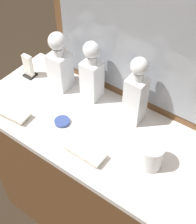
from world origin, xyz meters
TOP-DOWN VIEW (x-y plane):
  - ground_plane at (0.00, 0.00)m, footprint 6.00×6.00m
  - dresser at (0.00, 0.00)m, footprint 1.03×0.45m
  - dresser_mirror at (0.00, 0.21)m, footprint 0.72×0.03m
  - crystal_decanter_front at (-0.27, 0.10)m, footprint 0.08×0.08m
  - crystal_decanter_left at (0.09, 0.12)m, footprint 0.07×0.07m
  - crystal_decanter_right at (-0.12, 0.12)m, footprint 0.07×0.07m
  - crystal_tumbler_front at (0.24, -0.04)m, footprint 0.09×0.09m
  - silver_brush_left at (0.03, -0.13)m, footprint 0.16×0.06m
  - silver_brush_far_left at (-0.31, -0.15)m, footprint 0.15×0.08m
  - porcelain_dish at (-0.12, -0.07)m, footprint 0.06×0.06m
  - napkin_holder at (-0.43, 0.07)m, footprint 0.05×0.05m

SIDE VIEW (x-z plane):
  - ground_plane at x=0.00m, z-range 0.00..0.00m
  - dresser at x=0.00m, z-range 0.00..0.83m
  - porcelain_dish at x=-0.12m, z-range 0.83..0.84m
  - silver_brush_far_left at x=-0.31m, z-range 0.83..0.85m
  - silver_brush_left at x=0.03m, z-range 0.83..0.85m
  - crystal_tumbler_front at x=0.24m, z-range 0.82..0.92m
  - napkin_holder at x=-0.43m, z-range 0.82..0.93m
  - crystal_decanter_front at x=-0.27m, z-range 0.80..1.06m
  - crystal_decanter_right at x=-0.12m, z-range 0.80..1.07m
  - crystal_decanter_left at x=0.09m, z-range 0.80..1.09m
  - dresser_mirror at x=0.00m, z-range 0.83..1.48m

